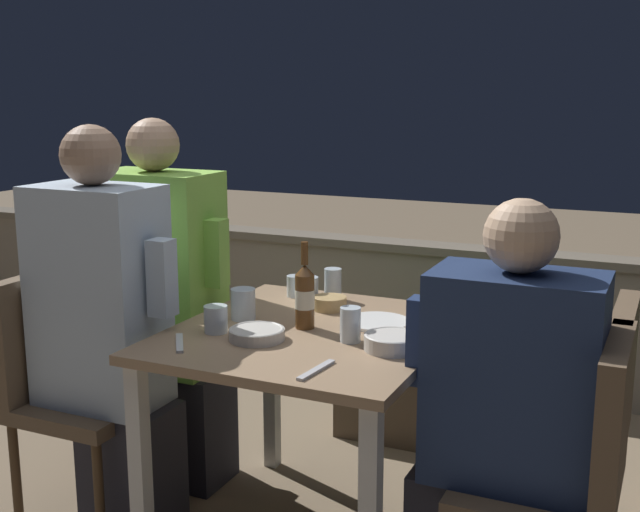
{
  "coord_description": "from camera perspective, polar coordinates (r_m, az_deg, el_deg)",
  "views": [
    {
      "loc": [
        1.02,
        -2.17,
        1.45
      ],
      "look_at": [
        0.0,
        0.07,
        0.94
      ],
      "focal_mm": 45.0,
      "sensor_mm": 36.0,
      "label": 1
    }
  ],
  "objects": [
    {
      "name": "fork_0",
      "position": [
        2.4,
        -9.96,
        -6.11
      ],
      "size": [
        0.11,
        0.15,
        0.01
      ],
      "color": "silver",
      "rests_on": "dining_table"
    },
    {
      "name": "fork_1",
      "position": [
        2.14,
        -0.27,
        -8.11
      ],
      "size": [
        0.04,
        0.17,
        0.01
      ],
      "color": "silver",
      "rests_on": "dining_table"
    },
    {
      "name": "glass_cup_2",
      "position": [
        2.79,
        -0.85,
        -2.45
      ],
      "size": [
        0.07,
        0.07,
        0.09
      ],
      "color": "silver",
      "rests_on": "dining_table"
    },
    {
      "name": "dining_table",
      "position": [
        2.54,
        -0.65,
        -7.35
      ],
      "size": [
        0.82,
        0.92,
        0.72
      ],
      "color": "#937556",
      "rests_on": "ground_plane"
    },
    {
      "name": "person_blue_shirt",
      "position": [
        2.7,
        -14.85,
        -5.31
      ],
      "size": [
        0.49,
        0.26,
        1.34
      ],
      "color": "#282833",
      "rests_on": "ground_plane"
    },
    {
      "name": "person_navy_jumper",
      "position": [
        2.21,
        12.6,
        -11.42
      ],
      "size": [
        0.5,
        0.26,
        1.19
      ],
      "color": "#282833",
      "rests_on": "ground_plane"
    },
    {
      "name": "chair_right_far",
      "position": [
        2.53,
        18.37,
        -10.59
      ],
      "size": [
        0.41,
        0.41,
        0.85
      ],
      "color": "brown",
      "rests_on": "ground_plane"
    },
    {
      "name": "glass_cup_5",
      "position": [
        2.84,
        0.92,
        -2.0
      ],
      "size": [
        0.06,
        0.06,
        0.11
      ],
      "color": "silver",
      "rests_on": "dining_table"
    },
    {
      "name": "bowl_1",
      "position": [
        2.4,
        -4.51,
        -5.49
      ],
      "size": [
        0.17,
        0.17,
        0.04
      ],
      "color": "beige",
      "rests_on": "dining_table"
    },
    {
      "name": "glass_cup_0",
      "position": [
        2.61,
        -5.48,
        -3.42
      ],
      "size": [
        0.08,
        0.08,
        0.1
      ],
      "color": "silver",
      "rests_on": "dining_table"
    },
    {
      "name": "chair_right_near",
      "position": [
        2.21,
        17.55,
        -13.87
      ],
      "size": [
        0.41,
        0.41,
        0.85
      ],
      "color": "brown",
      "rests_on": "ground_plane"
    },
    {
      "name": "person_green_blouse",
      "position": [
        3.0,
        -10.91,
        -3.37
      ],
      "size": [
        0.51,
        0.26,
        1.35
      ],
      "color": "#282833",
      "rests_on": "ground_plane"
    },
    {
      "name": "chair_left_near",
      "position": [
        2.87,
        -17.63,
        -7.92
      ],
      "size": [
        0.41,
        0.41,
        0.85
      ],
      "color": "brown",
      "rests_on": "ground_plane"
    },
    {
      "name": "glass_cup_3",
      "position": [
        2.89,
        -1.78,
        -2.15
      ],
      "size": [
        0.06,
        0.06,
        0.08
      ],
      "color": "silver",
      "rests_on": "dining_table"
    },
    {
      "name": "parapet_wall",
      "position": [
        4.06,
        9.05,
        -4.03
      ],
      "size": [
        9.0,
        0.18,
        0.7
      ],
      "color": "gray",
      "rests_on": "ground_plane"
    },
    {
      "name": "bowl_3",
      "position": [
        2.32,
        5.17,
        -6.03
      ],
      "size": [
        0.16,
        0.16,
        0.05
      ],
      "color": "beige",
      "rests_on": "dining_table"
    },
    {
      "name": "plate_0",
      "position": [
        2.57,
        4.07,
        -4.69
      ],
      "size": [
        0.21,
        0.21,
        0.01
      ],
      "color": "white",
      "rests_on": "dining_table"
    },
    {
      "name": "bowl_0",
      "position": [
        2.72,
        0.69,
        -3.31
      ],
      "size": [
        0.12,
        0.12,
        0.05
      ],
      "color": "tan",
      "rests_on": "dining_table"
    },
    {
      "name": "glass_cup_4",
      "position": [
        2.48,
        -7.42,
        -4.47
      ],
      "size": [
        0.07,
        0.07,
        0.08
      ],
      "color": "silver",
      "rests_on": "dining_table"
    },
    {
      "name": "glass_cup_1",
      "position": [
        2.37,
        2.18,
        -4.9
      ],
      "size": [
        0.06,
        0.06,
        0.1
      ],
      "color": "silver",
      "rests_on": "dining_table"
    },
    {
      "name": "chair_left_far",
      "position": [
        3.16,
        -13.6,
        -5.85
      ],
      "size": [
        0.41,
        0.41,
        0.85
      ],
      "color": "brown",
      "rests_on": "ground_plane"
    },
    {
      "name": "beer_bottle",
      "position": [
        2.49,
        -1.09,
        -2.82
      ],
      "size": [
        0.06,
        0.06,
        0.27
      ],
      "color": "brown",
      "rests_on": "dining_table"
    },
    {
      "name": "planter_hedge",
      "position": [
        3.42,
        7.62,
        -7.63
      ],
      "size": [
        0.7,
        0.47,
        0.56
      ],
      "color": "brown",
      "rests_on": "ground_plane"
    },
    {
      "name": "bowl_2",
      "position": [
        2.61,
        8.05,
        -4.1
      ],
      "size": [
        0.12,
        0.12,
        0.04
      ],
      "color": "beige",
      "rests_on": "dining_table"
    }
  ]
}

